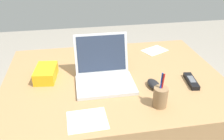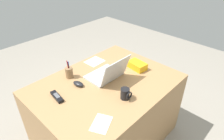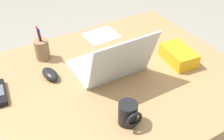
{
  "view_description": "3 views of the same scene",
  "coord_description": "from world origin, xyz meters",
  "px_view_note": "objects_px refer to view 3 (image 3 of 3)",
  "views": [
    {
      "loc": [
        -0.22,
        -1.19,
        1.43
      ],
      "look_at": [
        -0.02,
        -0.03,
        0.78
      ],
      "focal_mm": 38.15,
      "sensor_mm": 36.0,
      "label": 1
    },
    {
      "loc": [
        0.99,
        1.02,
        1.76
      ],
      "look_at": [
        -0.08,
        -0.0,
        0.82
      ],
      "focal_mm": 31.52,
      "sensor_mm": 36.0,
      "label": 2
    },
    {
      "loc": [
        0.46,
        0.85,
        1.52
      ],
      "look_at": [
        -0.05,
        -0.0,
        0.76
      ],
      "focal_mm": 45.0,
      "sensor_mm": 36.0,
      "label": 3
    }
  ],
  "objects_px": {
    "cordless_phone": "(1,93)",
    "snack_bag": "(178,55)",
    "computer_mouse": "(50,74)",
    "laptop": "(111,63)",
    "coffee_mug_white": "(128,114)",
    "pen_holder": "(42,49)"
  },
  "relations": [
    {
      "from": "pen_holder",
      "to": "snack_bag",
      "type": "height_order",
      "value": "pen_holder"
    },
    {
      "from": "cordless_phone",
      "to": "computer_mouse",
      "type": "bearing_deg",
      "value": -178.37
    },
    {
      "from": "laptop",
      "to": "coffee_mug_white",
      "type": "bearing_deg",
      "value": 71.03
    },
    {
      "from": "laptop",
      "to": "snack_bag",
      "type": "bearing_deg",
      "value": 164.54
    },
    {
      "from": "computer_mouse",
      "to": "cordless_phone",
      "type": "bearing_deg",
      "value": -6.89
    },
    {
      "from": "laptop",
      "to": "pen_holder",
      "type": "height_order",
      "value": "laptop"
    },
    {
      "from": "laptop",
      "to": "coffee_mug_white",
      "type": "relative_size",
      "value": 3.46
    },
    {
      "from": "computer_mouse",
      "to": "cordless_phone",
      "type": "height_order",
      "value": "computer_mouse"
    },
    {
      "from": "snack_bag",
      "to": "computer_mouse",
      "type": "bearing_deg",
      "value": -18.55
    },
    {
      "from": "laptop",
      "to": "computer_mouse",
      "type": "bearing_deg",
      "value": -22.28
    },
    {
      "from": "laptop",
      "to": "pen_holder",
      "type": "xyz_separation_m",
      "value": [
        0.23,
        -0.27,
        0.0
      ]
    },
    {
      "from": "pen_holder",
      "to": "snack_bag",
      "type": "bearing_deg",
      "value": 147.36
    },
    {
      "from": "coffee_mug_white",
      "to": "snack_bag",
      "type": "xyz_separation_m",
      "value": [
        -0.43,
        -0.21,
        -0.01
      ]
    },
    {
      "from": "cordless_phone",
      "to": "snack_bag",
      "type": "xyz_separation_m",
      "value": [
        -0.81,
        0.19,
        0.02
      ]
    },
    {
      "from": "coffee_mug_white",
      "to": "cordless_phone",
      "type": "relative_size",
      "value": 0.56
    },
    {
      "from": "pen_holder",
      "to": "snack_bag",
      "type": "xyz_separation_m",
      "value": [
        -0.56,
        0.36,
        -0.02
      ]
    },
    {
      "from": "cordless_phone",
      "to": "snack_bag",
      "type": "height_order",
      "value": "snack_bag"
    },
    {
      "from": "computer_mouse",
      "to": "laptop",
      "type": "bearing_deg",
      "value": 149.19
    },
    {
      "from": "pen_holder",
      "to": "snack_bag",
      "type": "distance_m",
      "value": 0.66
    },
    {
      "from": "cordless_phone",
      "to": "pen_holder",
      "type": "bearing_deg",
      "value": -145.71
    },
    {
      "from": "laptop",
      "to": "pen_holder",
      "type": "distance_m",
      "value": 0.36
    },
    {
      "from": "computer_mouse",
      "to": "cordless_phone",
      "type": "relative_size",
      "value": 0.66
    }
  ]
}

